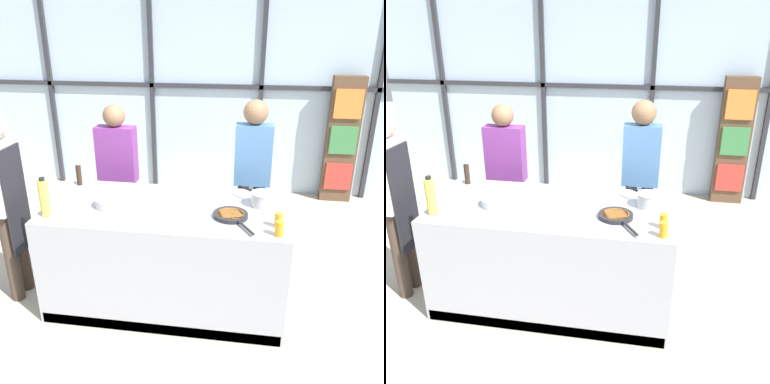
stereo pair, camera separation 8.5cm
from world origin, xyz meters
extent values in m
plane|color=#BCB29E|center=(0.00, 0.00, 0.00)|extent=(18.00, 18.00, 0.00)
cube|color=silver|center=(0.00, 2.78, 1.40)|extent=(6.40, 0.04, 2.80)
cube|color=#2D2D33|center=(0.00, 2.73, 1.54)|extent=(6.40, 0.06, 0.06)
cube|color=#2D2D33|center=(-2.30, 2.73, 1.40)|extent=(0.06, 0.06, 2.80)
cube|color=#2D2D33|center=(-0.77, 2.73, 1.40)|extent=(0.06, 0.06, 2.80)
cube|color=#2D2D33|center=(0.77, 2.73, 1.40)|extent=(0.06, 0.06, 2.80)
cube|color=#2D2D33|center=(2.30, 2.73, 1.40)|extent=(0.06, 0.06, 2.80)
cube|color=brown|center=(1.89, 2.60, 0.86)|extent=(0.41, 0.16, 1.73)
cube|color=red|center=(1.89, 2.50, 0.38)|extent=(0.35, 0.03, 0.38)
cube|color=#3D8447|center=(1.89, 2.50, 0.90)|extent=(0.35, 0.03, 0.38)
cube|color=orange|center=(1.89, 2.50, 1.38)|extent=(0.35, 0.03, 0.38)
cube|color=#A8AAB2|center=(0.00, 0.00, 0.47)|extent=(2.01, 0.97, 0.93)
cube|color=black|center=(0.67, 0.00, 0.93)|extent=(0.52, 0.52, 0.01)
cube|color=black|center=(0.00, -0.47, 0.05)|extent=(1.97, 0.03, 0.10)
cylinder|color=#38383D|center=(0.54, -0.12, 0.93)|extent=(0.13, 0.13, 0.01)
cylinder|color=#38383D|center=(0.79, -0.12, 0.93)|extent=(0.13, 0.13, 0.01)
cylinder|color=#38383D|center=(0.54, 0.12, 0.93)|extent=(0.13, 0.13, 0.01)
cylinder|color=#38383D|center=(0.79, 0.12, 0.93)|extent=(0.13, 0.13, 0.01)
cylinder|color=#47382D|center=(-1.37, -0.04, 0.43)|extent=(0.12, 0.12, 0.86)
cylinder|color=#47382D|center=(-1.37, -0.21, 0.43)|extent=(0.12, 0.12, 0.86)
cube|color=white|center=(-1.37, -0.12, 1.17)|extent=(0.17, 0.37, 0.62)
cube|color=black|center=(-1.28, -0.12, 0.95)|extent=(0.02, 0.31, 0.95)
cylinder|color=black|center=(-0.61, 0.84, 0.40)|extent=(0.13, 0.13, 0.81)
cylinder|color=black|center=(-0.79, 0.84, 0.40)|extent=(0.13, 0.13, 0.81)
cube|color=#7A3384|center=(-0.70, 0.84, 1.10)|extent=(0.40, 0.18, 0.58)
sphere|color=#8C6647|center=(-0.70, 0.84, 1.50)|extent=(0.23, 0.23, 0.23)
cylinder|color=#232838|center=(0.78, 0.84, 0.42)|extent=(0.12, 0.12, 0.85)
cylinder|color=#232838|center=(0.62, 0.84, 0.42)|extent=(0.12, 0.12, 0.85)
cube|color=#4C7AAD|center=(0.70, 0.84, 1.15)|extent=(0.36, 0.16, 0.61)
sphere|color=#8C6647|center=(0.70, 0.84, 1.57)|extent=(0.24, 0.24, 0.24)
cylinder|color=#232326|center=(0.54, -0.12, 0.95)|extent=(0.28, 0.28, 0.03)
cylinder|color=#B26B2D|center=(0.54, -0.12, 0.96)|extent=(0.22, 0.22, 0.01)
cylinder|color=#232326|center=(0.67, -0.34, 0.96)|extent=(0.13, 0.20, 0.02)
cylinder|color=silver|center=(0.79, 0.12, 0.99)|extent=(0.19, 0.19, 0.12)
cylinder|color=silver|center=(0.79, 0.12, 1.05)|extent=(0.20, 0.20, 0.01)
cylinder|color=black|center=(0.66, 0.25, 1.03)|extent=(0.14, 0.13, 0.02)
cylinder|color=white|center=(-0.47, 0.17, 0.94)|extent=(0.27, 0.27, 0.01)
cylinder|color=silver|center=(-0.46, -0.06, 0.97)|extent=(0.27, 0.27, 0.08)
cylinder|color=#4C4C51|center=(-0.46, -0.06, 1.00)|extent=(0.22, 0.22, 0.01)
cylinder|color=#E0CC4C|center=(-0.91, -0.32, 1.08)|extent=(0.08, 0.08, 0.30)
cylinder|color=black|center=(-0.91, -0.32, 1.24)|extent=(0.04, 0.04, 0.02)
cylinder|color=#332319|center=(-0.92, 0.36, 1.03)|extent=(0.05, 0.05, 0.19)
sphere|color=#B2B2B7|center=(-0.92, 0.36, 1.14)|extent=(0.03, 0.03, 0.03)
cylinder|color=orange|center=(0.91, -0.38, 0.99)|extent=(0.06, 0.06, 0.11)
cylinder|color=orange|center=(0.91, -0.24, 0.99)|extent=(0.06, 0.06, 0.11)
camera|label=1|loc=(0.67, -3.03, 2.35)|focal=38.00mm
camera|label=2|loc=(0.75, -3.02, 2.35)|focal=38.00mm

